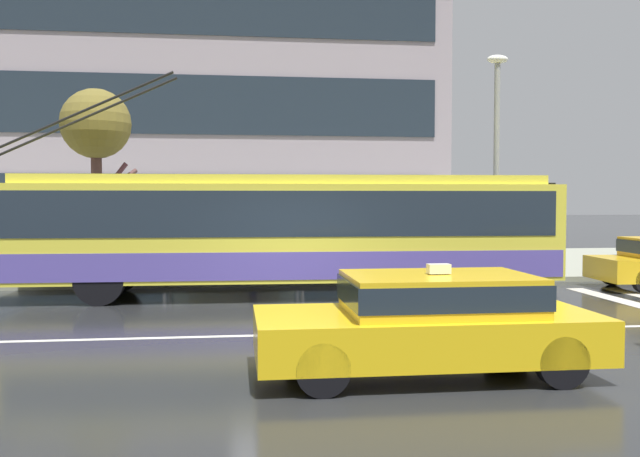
% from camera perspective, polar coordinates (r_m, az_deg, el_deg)
% --- Properties ---
extents(ground_plane, '(160.00, 160.00, 0.00)m').
position_cam_1_polar(ground_plane, '(12.34, -1.63, -7.82)').
color(ground_plane, '#252628').
extents(sidewalk_slab, '(80.00, 10.00, 0.14)m').
position_cam_1_polar(sidewalk_slab, '(22.16, -4.06, -3.07)').
color(sidewalk_slab, gray).
rests_on(sidewalk_slab, ground_plane).
extents(crosswalk_stripe_edge_near, '(0.44, 4.40, 0.01)m').
position_cam_1_polar(crosswalk_stripe_edge_near, '(16.05, 24.32, -5.64)').
color(crosswalk_stripe_edge_near, beige).
rests_on(crosswalk_stripe_edge_near, ground_plane).
extents(lane_centre_line, '(72.00, 0.14, 0.01)m').
position_cam_1_polar(lane_centre_line, '(11.17, -1.05, -8.90)').
color(lane_centre_line, silver).
rests_on(lane_centre_line, ground_plane).
extents(trolleybus, '(13.58, 2.78, 5.01)m').
position_cam_1_polar(trolleybus, '(15.48, -2.89, -0.08)').
color(trolleybus, yellow).
rests_on(trolleybus, ground_plane).
extents(taxi_oncoming_near, '(4.27, 1.83, 1.39)m').
position_cam_1_polar(taxi_oncoming_near, '(8.69, 9.28, -7.51)').
color(taxi_oncoming_near, yellow).
rests_on(taxi_oncoming_near, ground_plane).
extents(bus_shelter, '(3.95, 1.88, 2.64)m').
position_cam_1_polar(bus_shelter, '(19.04, -7.27, 2.26)').
color(bus_shelter, gray).
rests_on(bus_shelter, sidewalk_slab).
extents(pedestrian_at_shelter, '(1.26, 1.26, 1.92)m').
position_cam_1_polar(pedestrian_at_shelter, '(19.12, -5.59, 0.89)').
color(pedestrian_at_shelter, navy).
rests_on(pedestrian_at_shelter, sidewalk_slab).
extents(pedestrian_approaching_curb, '(1.48, 1.48, 1.94)m').
position_cam_1_polar(pedestrian_approaching_curb, '(20.51, 8.15, 1.05)').
color(pedestrian_approaching_curb, '#4D4B47').
rests_on(pedestrian_approaching_curb, sidewalk_slab).
extents(street_lamp, '(0.60, 0.32, 6.06)m').
position_cam_1_polar(street_lamp, '(19.52, 14.67, 6.97)').
color(street_lamp, gray).
rests_on(street_lamp, sidewalk_slab).
extents(street_tree_bare, '(1.98, 1.92, 5.12)m').
position_cam_1_polar(street_tree_bare, '(19.82, -18.37, 8.07)').
color(street_tree_bare, brown).
rests_on(street_tree_bare, sidewalk_slab).
extents(office_tower_corner_left, '(24.02, 14.39, 22.93)m').
position_cam_1_polar(office_tower_corner_left, '(34.61, -12.97, 17.93)').
color(office_tower_corner_left, '#988C96').
rests_on(office_tower_corner_left, ground_plane).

